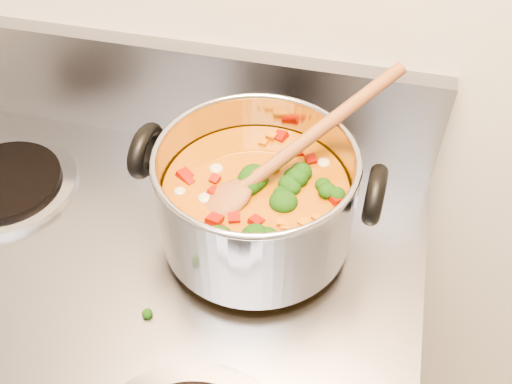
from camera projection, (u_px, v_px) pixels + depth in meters
stockpot at (256, 199)px, 0.69m from camera, size 0.30×0.24×0.15m
wooden_spoon at (272, 166)px, 0.67m from camera, size 0.23×0.25×0.12m
cooktop_crumbs at (249, 169)px, 0.83m from camera, size 0.21×0.08×0.01m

